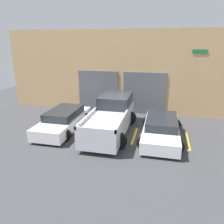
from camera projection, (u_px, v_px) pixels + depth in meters
The scene contains 9 objects.
ground_plane at pixel (114, 127), 13.11m from camera, with size 28.00×28.00×0.00m, color #3D3D3F.
shophouse_building at pixel (124, 72), 15.29m from camera, with size 17.35×0.68×5.70m.
pickup_truck at pixel (111, 117), 12.18m from camera, with size 2.48×5.40×1.89m.
sedan_white at pixel (64, 120), 12.62m from camera, with size 2.12×4.61×1.17m.
sedan_side at pixel (161, 128), 11.42m from camera, with size 2.19×4.63×1.14m.
parking_stripe_far_left at pixel (43, 127), 13.06m from camera, with size 0.12×2.20×0.01m, color gold.
parking_stripe_left at pixel (87, 131), 12.46m from camera, with size 0.12×2.20×0.01m, color gold.
parking_stripe_centre at pixel (135, 136), 11.86m from camera, with size 0.12×2.20×0.01m, color gold.
parking_stripe_right at pixel (188, 141), 11.26m from camera, with size 0.12×2.20×0.01m, color gold.
Camera 1 is at (2.68, -11.90, 4.88)m, focal length 35.00 mm.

